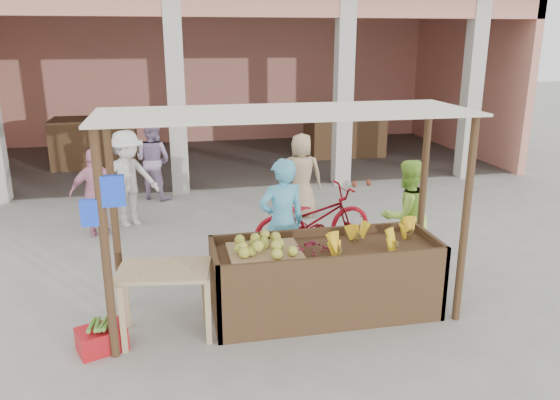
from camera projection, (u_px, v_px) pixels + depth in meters
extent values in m
plane|color=gray|center=(283.00, 317.00, 6.37)|extent=(60.00, 60.00, 0.00)
cube|color=tan|center=(205.00, 76.00, 16.49)|extent=(14.00, 0.20, 4.00)
cube|color=tan|center=(463.00, 79.00, 15.10)|extent=(0.20, 6.00, 4.00)
cube|color=tan|center=(223.00, 4.00, 10.59)|extent=(14.00, 0.30, 0.50)
cube|color=beige|center=(176.00, 96.00, 10.90)|extent=(0.35, 0.35, 4.00)
cube|color=beige|center=(343.00, 92.00, 11.58)|extent=(0.35, 0.35, 4.00)
cube|color=beige|center=(472.00, 90.00, 12.15)|extent=(0.35, 0.35, 4.00)
cube|color=#4B301E|center=(95.00, 143.00, 13.59)|extent=(2.00, 1.20, 1.20)
cube|color=#4B301E|center=(344.00, 134.00, 14.84)|extent=(2.00, 1.20, 1.20)
cube|color=#4B301E|center=(325.00, 282.00, 6.35)|extent=(2.60, 0.95, 0.80)
cylinder|color=#4B301E|center=(105.00, 249.00, 5.25)|extent=(0.09, 0.09, 2.35)
cylinder|color=#4B301E|center=(465.00, 223.00, 5.98)|extent=(0.09, 0.09, 2.35)
cylinder|color=#4B301E|center=(114.00, 215.00, 6.24)|extent=(0.09, 0.09, 2.35)
cylinder|color=#4B301E|center=(423.00, 197.00, 6.97)|extent=(0.09, 0.09, 2.35)
cube|color=beige|center=(286.00, 112.00, 5.77)|extent=(4.00, 1.35, 0.03)
cube|color=blue|center=(113.00, 191.00, 5.11)|extent=(0.22, 0.08, 0.30)
cube|color=blue|center=(90.00, 213.00, 5.12)|extent=(0.18, 0.07, 0.26)
cube|color=#95744D|center=(265.00, 253.00, 6.04)|extent=(0.80, 0.69, 0.06)
ellipsoid|color=gold|center=(265.00, 245.00, 6.01)|extent=(0.68, 0.60, 0.15)
ellipsoid|color=maroon|center=(311.00, 246.00, 6.14)|extent=(0.44, 0.36, 0.14)
cube|color=tan|center=(164.00, 270.00, 5.77)|extent=(1.05, 0.78, 0.04)
cube|color=tan|center=(123.00, 320.00, 5.55)|extent=(0.06, 0.06, 0.74)
cube|color=tan|center=(208.00, 312.00, 5.71)|extent=(0.06, 0.06, 0.74)
cube|color=tan|center=(126.00, 296.00, 6.06)|extent=(0.06, 0.06, 0.74)
cube|color=tan|center=(204.00, 289.00, 6.22)|extent=(0.06, 0.06, 0.74)
cube|color=#AC1218|center=(102.00, 339.00, 5.66)|extent=(0.56, 0.49, 0.25)
ellipsoid|color=maroon|center=(355.00, 174.00, 11.76)|extent=(0.43, 0.43, 0.58)
ellipsoid|color=maroon|center=(369.00, 173.00, 11.87)|extent=(0.43, 0.43, 0.58)
imported|color=#53B8DE|center=(282.00, 218.00, 6.98)|extent=(0.74, 0.59, 1.80)
imported|color=#9FDA46|center=(406.00, 213.00, 7.45)|extent=(0.86, 0.58, 1.65)
imported|color=maroon|center=(313.00, 218.00, 8.19)|extent=(1.01, 2.07, 1.04)
imported|color=silver|center=(128.00, 175.00, 9.20)|extent=(1.28, 1.04, 1.78)
imported|color=pink|center=(97.00, 190.00, 8.77)|extent=(0.95, 0.58, 1.54)
imported|color=#9E8563|center=(301.00, 171.00, 9.71)|extent=(0.89, 0.66, 1.68)
imported|color=#9A7FA6|center=(153.00, 157.00, 10.80)|extent=(0.96, 0.86, 1.71)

